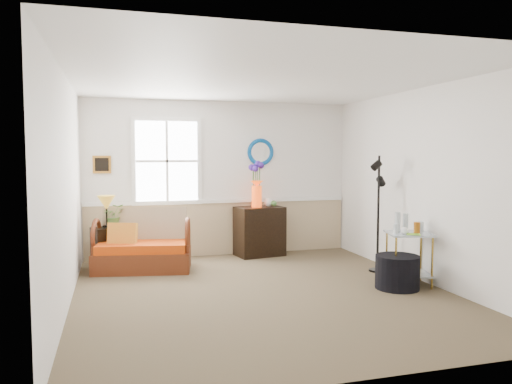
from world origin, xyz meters
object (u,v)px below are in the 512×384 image
object	(u,v)px
loveseat	(143,240)
ottoman	(397,272)
cabinet	(259,231)
floor_lamp	(378,214)
lamp_stand	(105,248)
side_table	(409,259)

from	to	relation	value
loveseat	ottoman	xyz separation A→B (m)	(3.06, -1.94, -0.24)
loveseat	cabinet	xyz separation A→B (m)	(1.96, 0.56, -0.04)
floor_lamp	ottoman	world-z (taller)	floor_lamp
loveseat	lamp_stand	bearing A→B (deg)	159.59
loveseat	side_table	distance (m)	3.77
loveseat	side_table	xyz separation A→B (m)	(3.30, -1.82, -0.11)
cabinet	loveseat	bearing A→B (deg)	-173.22
side_table	ottoman	xyz separation A→B (m)	(-0.24, -0.12, -0.13)
lamp_stand	ottoman	distance (m)	4.25
lamp_stand	side_table	size ratio (longest dim) A/B	0.89
cabinet	side_table	bearing A→B (deg)	-69.75
cabinet	ottoman	size ratio (longest dim) A/B	1.50
loveseat	side_table	bearing A→B (deg)	-18.31
loveseat	ottoman	world-z (taller)	loveseat
floor_lamp	loveseat	bearing A→B (deg)	153.83
loveseat	cabinet	world-z (taller)	loveseat
lamp_stand	floor_lamp	bearing A→B (deg)	-19.35
loveseat	lamp_stand	distance (m)	0.64
loveseat	floor_lamp	world-z (taller)	floor_lamp
lamp_stand	side_table	bearing A→B (deg)	-29.15
side_table	cabinet	bearing A→B (deg)	119.40
lamp_stand	cabinet	bearing A→B (deg)	5.41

